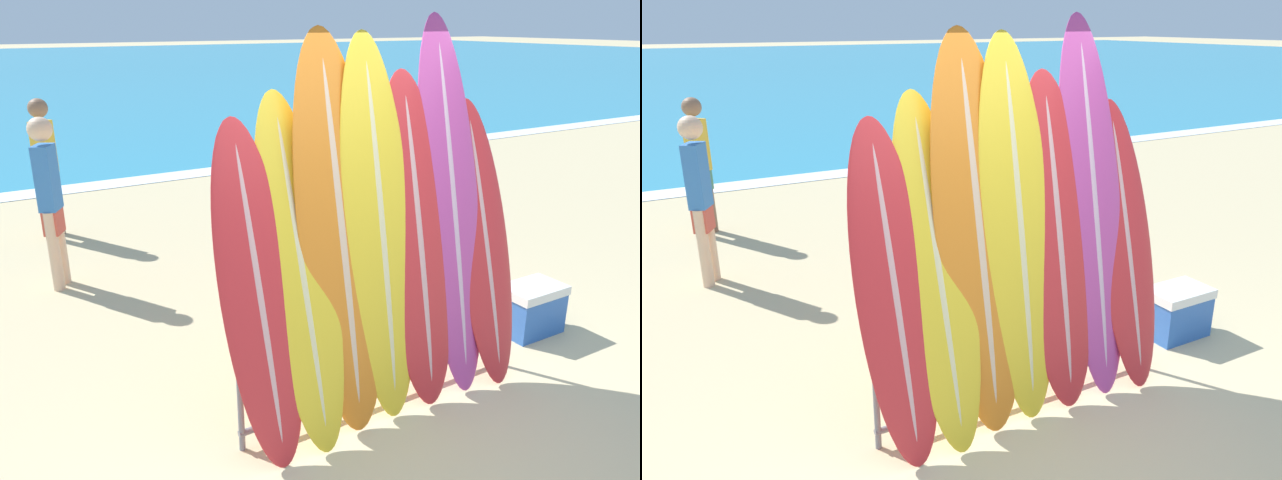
{
  "view_description": "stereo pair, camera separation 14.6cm",
  "coord_description": "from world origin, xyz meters",
  "views": [
    {
      "loc": [
        -2.24,
        -2.48,
        2.57
      ],
      "look_at": [
        0.09,
        1.38,
        0.98
      ],
      "focal_mm": 35.0,
      "sensor_mm": 36.0,
      "label": 1
    },
    {
      "loc": [
        -2.12,
        -2.56,
        2.57
      ],
      "look_at": [
        0.09,
        1.38,
        0.98
      ],
      "focal_mm": 35.0,
      "sensor_mm": 36.0,
      "label": 2
    }
  ],
  "objects": [
    {
      "name": "surfboard_slot_5",
      "position": [
        0.71,
        0.63,
        1.32
      ],
      "size": [
        0.52,
        0.67,
        2.63
      ],
      "color": "#B23D8E",
      "rests_on": "ground_plane"
    },
    {
      "name": "cooler_box",
      "position": [
        1.83,
        0.75,
        0.22
      ],
      "size": [
        0.54,
        0.36,
        0.43
      ],
      "color": "#2D60B7",
      "rests_on": "ground_plane"
    },
    {
      "name": "surfboard_slot_6",
      "position": [
        0.99,
        0.57,
        1.03
      ],
      "size": [
        0.49,
        0.67,
        2.06
      ],
      "color": "red",
      "rests_on": "ground_plane"
    },
    {
      "name": "ground_plane",
      "position": [
        0.0,
        0.0,
        0.0
      ],
      "size": [
        160.0,
        160.0,
        0.0
      ],
      "primitive_type": "plane",
      "color": "#CCB789"
    },
    {
      "name": "person_mid_beach",
      "position": [
        -1.26,
        5.6,
        0.93
      ],
      "size": [
        0.29,
        0.28,
        1.71
      ],
      "rotation": [
        0.0,
        0.0,
        3.87
      ],
      "color": "#846047",
      "rests_on": "ground_plane"
    },
    {
      "name": "surfboard_rack",
      "position": [
        0.09,
        0.58,
        0.51
      ],
      "size": [
        2.15,
        0.04,
        0.95
      ],
      "color": "slate",
      "rests_on": "ground_plane"
    },
    {
      "name": "surfboard_slot_2",
      "position": [
        -0.22,
        0.63,
        1.28
      ],
      "size": [
        0.6,
        0.61,
        2.55
      ],
      "color": "orange",
      "rests_on": "ground_plane"
    },
    {
      "name": "surfboard_slot_0",
      "position": [
        -0.82,
        0.58,
        1.03
      ],
      "size": [
        0.48,
        0.65,
        2.06
      ],
      "color": "red",
      "rests_on": "ground_plane"
    },
    {
      "name": "surfboard_slot_4",
      "position": [
        0.38,
        0.59,
        1.14
      ],
      "size": [
        0.56,
        0.59,
        2.28
      ],
      "color": "red",
      "rests_on": "ground_plane"
    },
    {
      "name": "ocean_water",
      "position": [
        0.0,
        37.2,
        0.0
      ],
      "size": [
        120.0,
        60.0,
        0.01
      ],
      "color": "teal",
      "rests_on": "ground_plane"
    },
    {
      "name": "person_near_water",
      "position": [
        -1.48,
        3.9,
        0.94
      ],
      "size": [
        0.26,
        0.29,
        1.72
      ],
      "rotation": [
        0.0,
        0.0,
        4.22
      ],
      "color": "beige",
      "rests_on": "ground_plane"
    },
    {
      "name": "surfboard_slot_3",
      "position": [
        0.07,
        0.61,
        1.26
      ],
      "size": [
        0.54,
        0.59,
        2.53
      ],
      "color": "yellow",
      "rests_on": "ground_plane"
    },
    {
      "name": "surfboard_slot_1",
      "position": [
        -0.52,
        0.6,
        1.1
      ],
      "size": [
        0.49,
        0.73,
        2.19
      ],
      "color": "yellow",
      "rests_on": "ground_plane"
    }
  ]
}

